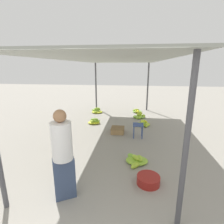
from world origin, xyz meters
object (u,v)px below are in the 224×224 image
at_px(vendor_foreground, 63,154).
at_px(banana_pile_left_0, 94,122).
at_px(banana_pile_right_3, 136,160).
at_px(banana_pile_right_2, 139,116).
at_px(stool, 138,127).
at_px(basin_black, 148,180).
at_px(banana_pile_right_1, 143,124).
at_px(banana_pile_left_1, 97,111).
at_px(banana_pile_right_0, 137,111).
at_px(crate_near, 118,130).

bearing_deg(vendor_foreground, banana_pile_left_0, 96.00).
bearing_deg(banana_pile_right_3, banana_pile_right_2, 87.49).
distance_m(stool, basin_black, 2.43).
relative_size(stool, banana_pile_right_1, 0.76).
bearing_deg(banana_pile_left_1, banana_pile_right_1, -37.31).
bearing_deg(banana_pile_right_3, banana_pile_left_1, 113.34).
xyz_separation_m(basin_black, banana_pile_right_3, (-0.24, 0.79, -0.02)).
relative_size(banana_pile_left_0, banana_pile_left_1, 0.88).
bearing_deg(stool, banana_pile_right_2, 87.24).
bearing_deg(banana_pile_right_3, banana_pile_left_0, 121.25).
relative_size(banana_pile_left_1, banana_pile_right_3, 0.88).
bearing_deg(stool, banana_pile_right_0, 89.95).
relative_size(banana_pile_left_1, crate_near, 1.28).
xyz_separation_m(basin_black, banana_pile_right_2, (-0.06, 4.71, -0.01)).
height_order(stool, banana_pile_right_2, stool).
height_order(stool, banana_pile_right_1, stool).
xyz_separation_m(banana_pile_left_0, banana_pile_left_1, (-0.25, 1.72, -0.00)).
height_order(banana_pile_right_0, crate_near, crate_near).
relative_size(banana_pile_right_0, banana_pile_right_3, 0.75).
distance_m(banana_pile_right_1, banana_pile_right_2, 1.08).
height_order(basin_black, crate_near, crate_near).
xyz_separation_m(banana_pile_right_1, banana_pile_right_2, (-0.11, 1.08, -0.00)).
relative_size(basin_black, banana_pile_left_0, 0.88).
bearing_deg(banana_pile_right_0, basin_black, -88.26).
relative_size(vendor_foreground, banana_pile_left_1, 2.74).
bearing_deg(banana_pile_left_0, banana_pile_right_3, -58.75).
bearing_deg(banana_pile_left_0, basin_black, -61.65).
bearing_deg(banana_pile_right_0, stool, -90.05).
distance_m(stool, banana_pile_right_1, 1.28).
distance_m(vendor_foreground, banana_pile_left_1, 5.98).
xyz_separation_m(basin_black, banana_pile_right_1, (0.05, 3.64, -0.01)).
bearing_deg(banana_pile_right_2, stool, -92.76).
xyz_separation_m(banana_pile_right_2, crate_near, (-0.82, -2.00, 0.02)).
bearing_deg(basin_black, stool, 94.17).
distance_m(vendor_foreground, banana_pile_right_1, 4.53).
relative_size(vendor_foreground, banana_pile_right_3, 2.41).
relative_size(basin_black, banana_pile_right_2, 0.67).
distance_m(banana_pile_left_0, banana_pile_right_2, 2.18).
xyz_separation_m(stool, crate_near, (-0.71, 0.31, -0.27)).
xyz_separation_m(banana_pile_left_0, crate_near, (1.08, -0.91, 0.01)).
bearing_deg(basin_black, banana_pile_right_1, 89.25).
relative_size(stool, basin_black, 1.00).
relative_size(basin_black, banana_pile_left_1, 0.77).
height_order(banana_pile_right_1, crate_near, banana_pile_right_1).
bearing_deg(basin_black, banana_pile_left_1, 112.38).
height_order(banana_pile_left_1, banana_pile_right_3, banana_pile_left_1).
height_order(banana_pile_left_0, banana_pile_right_0, banana_pile_left_0).
height_order(banana_pile_left_0, banana_pile_left_1, banana_pile_left_1).
distance_m(banana_pile_left_0, banana_pile_left_1, 1.74).
relative_size(vendor_foreground, banana_pile_right_1, 2.68).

